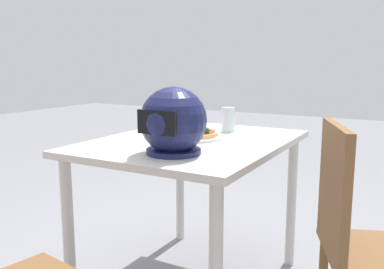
{
  "coord_description": "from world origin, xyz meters",
  "views": [
    {
      "loc": [
        -0.94,
        1.7,
        1.11
      ],
      "look_at": [
        0.02,
        -0.02,
        0.77
      ],
      "focal_mm": 39.28,
      "sensor_mm": 36.0,
      "label": 1
    }
  ],
  "objects_px": {
    "pizza": "(191,132)",
    "motorcycle_helmet": "(173,122)",
    "dining_table": "(193,159)",
    "chair_side": "(359,236)",
    "drinking_glass": "(228,120)"
  },
  "relations": [
    {
      "from": "pizza",
      "to": "motorcycle_helmet",
      "type": "height_order",
      "value": "motorcycle_helmet"
    },
    {
      "from": "dining_table",
      "to": "motorcycle_helmet",
      "type": "xyz_separation_m",
      "value": [
        -0.08,
        0.31,
        0.22
      ]
    },
    {
      "from": "chair_side",
      "to": "motorcycle_helmet",
      "type": "bearing_deg",
      "value": 8.73
    },
    {
      "from": "pizza",
      "to": "motorcycle_helmet",
      "type": "relative_size",
      "value": 0.98
    },
    {
      "from": "dining_table",
      "to": "drinking_glass",
      "type": "xyz_separation_m",
      "value": [
        -0.05,
        -0.29,
        0.16
      ]
    },
    {
      "from": "dining_table",
      "to": "pizza",
      "type": "height_order",
      "value": "pizza"
    },
    {
      "from": "drinking_glass",
      "to": "chair_side",
      "type": "bearing_deg",
      "value": 146.07
    },
    {
      "from": "dining_table",
      "to": "drinking_glass",
      "type": "bearing_deg",
      "value": -99.51
    },
    {
      "from": "drinking_glass",
      "to": "chair_side",
      "type": "height_order",
      "value": "chair_side"
    },
    {
      "from": "motorcycle_helmet",
      "to": "chair_side",
      "type": "relative_size",
      "value": 0.3
    },
    {
      "from": "chair_side",
      "to": "dining_table",
      "type": "bearing_deg",
      "value": -14.35
    },
    {
      "from": "dining_table",
      "to": "pizza",
      "type": "bearing_deg",
      "value": -53.49
    },
    {
      "from": "drinking_glass",
      "to": "dining_table",
      "type": "bearing_deg",
      "value": 80.49
    },
    {
      "from": "dining_table",
      "to": "chair_side",
      "type": "bearing_deg",
      "value": 165.65
    },
    {
      "from": "drinking_glass",
      "to": "chair_side",
      "type": "xyz_separation_m",
      "value": [
        -0.73,
        0.49,
        -0.31
      ]
    }
  ]
}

